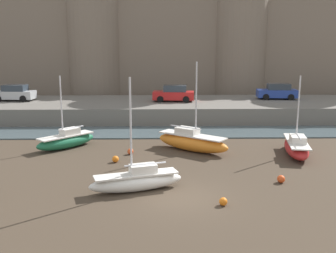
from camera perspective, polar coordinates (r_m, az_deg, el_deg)
ground_plane at (r=19.26m, az=1.81°, el=-10.23°), size 160.00×160.00×0.00m
water_channel at (r=32.87m, az=0.52°, el=-0.82°), size 80.00×4.50×0.10m
quay_road at (r=39.84m, az=0.21°, el=2.52°), size 65.44×10.00×1.63m
castle at (r=49.71m, az=-0.09°, el=12.75°), size 60.98×7.54×20.87m
sailboat_near_channel_right at (r=27.50m, az=18.14°, el=-2.80°), size 2.38×5.27×5.26m
sailboat_near_channel_left at (r=19.95m, az=-4.54°, el=-7.78°), size 4.87×2.45×5.72m
sailboat_midflat_right at (r=28.83m, az=-14.53°, el=-1.95°), size 4.12×4.16×5.16m
sailboat_midflat_centre at (r=27.22m, az=3.48°, el=-2.18°), size 5.26×4.52×6.13m
mooring_buoy_mid_mud at (r=21.93m, az=16.09°, el=-7.33°), size 0.42×0.42×0.42m
mooring_buoy_near_channel at (r=26.49m, az=-5.47°, el=-3.63°), size 0.41×0.41×0.41m
mooring_buoy_near_shore at (r=24.84m, az=-7.64°, el=-4.71°), size 0.42×0.42×0.42m
mooring_buoy_off_centre at (r=18.44m, az=8.03°, el=-10.74°), size 0.39×0.39×0.39m
car_quay_west at (r=43.01m, az=-21.41°, el=4.54°), size 4.22×2.12×1.62m
car_quay_east at (r=42.80m, az=15.59°, el=4.89°), size 4.22×2.12×1.62m
car_quay_centre_west at (r=39.56m, az=0.86°, el=4.79°), size 4.22×2.12×1.62m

